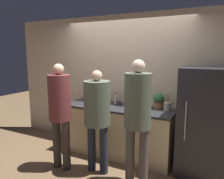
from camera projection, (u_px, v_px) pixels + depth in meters
The scene contains 14 objects.
ground_plane at pixel (108, 162), 3.81m from camera, with size 14.00×14.00×0.00m, color brown.
wall_back at pixel (125, 84), 4.23m from camera, with size 5.20×0.06×2.60m.
counter at pixel (118, 130), 4.07m from camera, with size 2.07×0.70×0.92m.
refrigerator at pixel (203, 122), 3.34m from camera, with size 0.71×0.68×1.68m.
person_left at pixel (60, 107), 3.47m from camera, with size 0.36×0.36×1.73m.
person_center at pixel (97, 111), 3.37m from camera, with size 0.41×0.41×1.63m.
person_right at pixel (138, 111), 2.99m from camera, with size 0.37×0.37×1.81m.
fruit_bowl at pixel (99, 101), 4.20m from camera, with size 0.30×0.30×0.13m.
utensil_crock at pixel (168, 106), 3.69m from camera, with size 0.13×0.13×0.29m.
bottle_clear at pixel (115, 99), 4.21m from camera, with size 0.05×0.05×0.22m.
bottle_dark at pixel (92, 97), 4.35m from camera, with size 0.06×0.06×0.24m.
bottle_red at pixel (131, 104), 3.81m from camera, with size 0.06×0.06×0.24m.
cup_black at pixel (119, 103), 4.06m from camera, with size 0.10×0.10×0.09m.
potted_plant at pixel (159, 100), 3.84m from camera, with size 0.18×0.18×0.27m.
Camera 1 is at (1.68, -3.12, 1.89)m, focal length 35.00 mm.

